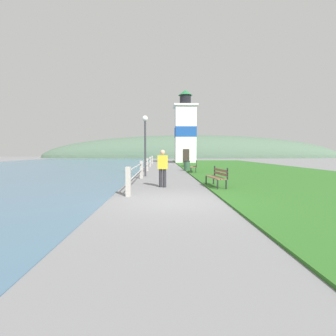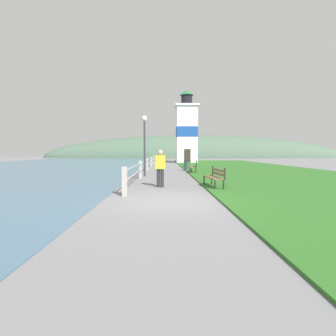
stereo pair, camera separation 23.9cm
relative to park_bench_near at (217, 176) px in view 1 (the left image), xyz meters
The scene contains 12 objects.
ground_plane 3.86m from the park_bench_near, 124.14° to the right, with size 160.00×160.00×0.00m, color slate.
grass_verge 13.53m from the park_bench_near, 65.92° to the left, with size 12.00×46.55×0.06m.
water_strip 20.47m from the park_bench_near, 142.87° to the left, with size 24.00×74.47×0.01m.
seawall_railing 11.16m from the park_bench_near, 109.44° to the left, with size 0.18×25.56×1.07m.
park_bench_near is the anchor object (origin of this frame).
park_bench_midway 8.41m from the park_bench_near, 89.71° to the left, with size 0.70×1.86×0.94m.
park_bench_far 16.48m from the park_bench_near, 89.28° to the left, with size 0.64×1.88×0.94m.
lighthouse 27.18m from the park_bench_near, 87.87° to the left, with size 3.40×3.40×10.56m.
person_strolling 2.50m from the park_bench_near, behind, with size 0.47×0.36×1.70m.
trash_bin 10.57m from the park_bench_near, 91.78° to the left, with size 0.54×0.54×0.84m.
lamp_post 6.98m from the park_bench_near, 122.54° to the left, with size 0.36×0.36×3.96m.
distant_hillside 58.16m from the park_bench_near, 84.22° to the left, with size 80.00×16.00×12.00m.
Camera 1 is at (-0.37, -8.44, 1.62)m, focal length 28.00 mm.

